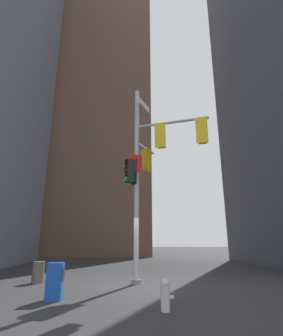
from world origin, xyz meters
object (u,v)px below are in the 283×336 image
(signal_pole_assembly, at_px, (151,161))
(fire_hydrant, at_px, (165,294))
(trash_bin, at_px, (38,272))
(newspaper_box, at_px, (55,281))

(signal_pole_assembly, xyz_separation_m, fire_hydrant, (-0.18, -3.93, -4.58))
(fire_hydrant, bearing_deg, signal_pole_assembly, 87.41)
(signal_pole_assembly, bearing_deg, trash_bin, 170.58)
(signal_pole_assembly, xyz_separation_m, newspaper_box, (-3.12, -2.46, -4.46))
(newspaper_box, bearing_deg, trash_bin, 113.23)
(signal_pole_assembly, distance_m, fire_hydrant, 6.03)
(fire_hydrant, xyz_separation_m, newspaper_box, (-2.94, 1.47, 0.12))
(newspaper_box, distance_m, trash_bin, 3.48)
(signal_pole_assembly, relative_size, fire_hydrant, 11.45)
(signal_pole_assembly, relative_size, trash_bin, 10.48)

